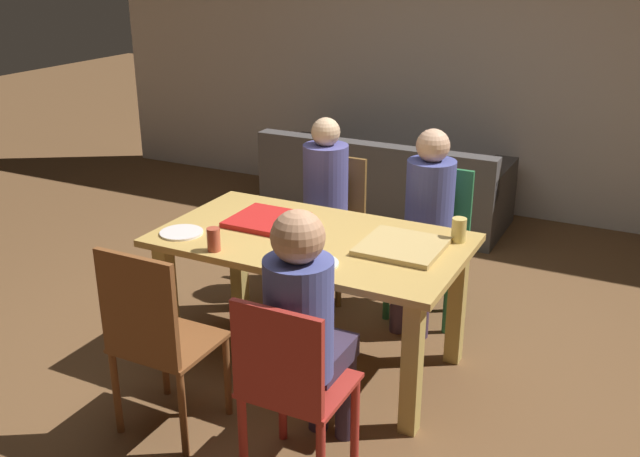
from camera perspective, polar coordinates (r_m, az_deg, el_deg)
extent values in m
plane|color=brown|center=(4.25, -0.62, -10.40)|extent=(20.00, 20.00, 0.00)
cube|color=beige|center=(6.54, 12.17, 14.21)|extent=(7.52, 0.12, 2.97)
cube|color=tan|center=(3.91, -0.66, -0.93)|extent=(1.67, 0.95, 0.04)
cube|color=tan|center=(4.16, -12.04, -5.86)|extent=(0.09, 0.09, 0.74)
cube|color=tan|center=(3.53, 7.31, -10.83)|extent=(0.09, 0.09, 0.74)
cube|color=tan|center=(4.70, -6.50, -2.28)|extent=(0.09, 0.09, 0.74)
cube|color=tan|center=(4.14, 10.81, -5.88)|extent=(0.09, 0.09, 0.74)
cylinder|color=brown|center=(4.75, 1.47, -3.75)|extent=(0.04, 0.04, 0.45)
cylinder|color=brown|center=(4.90, -2.49, -2.91)|extent=(0.04, 0.04, 0.45)
cylinder|color=brown|center=(5.05, 3.26, -2.17)|extent=(0.04, 0.04, 0.45)
cylinder|color=brown|center=(5.20, -0.53, -1.44)|extent=(0.04, 0.04, 0.45)
cube|color=brown|center=(4.88, 0.43, 0.00)|extent=(0.43, 0.43, 0.02)
cube|color=brown|center=(4.97, 1.45, 3.28)|extent=(0.41, 0.03, 0.45)
cylinder|color=#2D3C4B|center=(4.68, -0.51, -4.01)|extent=(0.10, 0.10, 0.47)
cylinder|color=#2D3C4B|center=(4.74, -2.11, -3.66)|extent=(0.10, 0.10, 0.47)
cube|color=#2D3C4B|center=(4.72, -0.48, 0.01)|extent=(0.27, 0.34, 0.11)
cylinder|color=#535196|center=(4.78, 0.44, 3.61)|extent=(0.30, 0.30, 0.52)
sphere|color=#DDB48A|center=(4.68, 0.46, 7.67)|extent=(0.19, 0.19, 0.19)
cylinder|color=#2A7341|center=(4.50, 10.07, -5.59)|extent=(0.04, 0.04, 0.45)
cylinder|color=#2A7341|center=(4.61, 5.33, -4.65)|extent=(0.04, 0.04, 0.45)
cylinder|color=#2A7341|center=(4.78, 11.24, -3.99)|extent=(0.04, 0.04, 0.45)
cylinder|color=#2A7341|center=(4.89, 6.76, -3.14)|extent=(0.04, 0.04, 0.45)
cube|color=#2A7341|center=(4.59, 8.50, -1.66)|extent=(0.46, 0.39, 0.02)
cube|color=#2A7341|center=(4.66, 9.37, 1.98)|extent=(0.44, 0.03, 0.49)
cylinder|color=#443145|center=(4.42, 8.08, -5.79)|extent=(0.10, 0.10, 0.47)
cylinder|color=#443145|center=(4.47, 6.26, -5.43)|extent=(0.10, 0.10, 0.47)
cube|color=#443145|center=(4.44, 7.92, -1.61)|extent=(0.27, 0.30, 0.11)
cylinder|color=#4A519A|center=(4.48, 8.72, 2.14)|extent=(0.30, 0.30, 0.52)
sphere|color=#DBA985|center=(4.38, 8.97, 6.52)|extent=(0.21, 0.21, 0.21)
cylinder|color=#AC2D24|center=(3.53, -3.01, -13.34)|extent=(0.04, 0.04, 0.45)
cylinder|color=#AC2D24|center=(3.39, 2.80, -14.99)|extent=(0.04, 0.04, 0.45)
cylinder|color=#AC2D24|center=(3.29, -6.14, -16.37)|extent=(0.04, 0.04, 0.45)
cube|color=#AC2D24|center=(3.20, -1.63, -12.33)|extent=(0.44, 0.41, 0.02)
cube|color=#AC2D24|center=(2.93, -3.45, -10.32)|extent=(0.42, 0.03, 0.45)
cylinder|color=#392C42|center=(3.59, -0.12, -12.49)|extent=(0.10, 0.10, 0.47)
cylinder|color=#392C42|center=(3.54, 2.05, -13.07)|extent=(0.10, 0.10, 0.47)
cube|color=#392C42|center=(3.29, -0.21, -9.99)|extent=(0.27, 0.34, 0.11)
cylinder|color=#4A529A|center=(3.03, -1.69, -7.16)|extent=(0.30, 0.30, 0.54)
sphere|color=tan|center=(2.87, -1.77, -0.67)|extent=(0.23, 0.23, 0.23)
cylinder|color=brown|center=(3.94, -12.29, -9.92)|extent=(0.04, 0.04, 0.45)
cylinder|color=brown|center=(3.73, -7.38, -11.51)|extent=(0.04, 0.04, 0.45)
cylinder|color=brown|center=(3.71, -15.88, -12.42)|extent=(0.04, 0.04, 0.45)
cylinder|color=brown|center=(3.48, -10.84, -14.33)|extent=(0.04, 0.04, 0.45)
cube|color=brown|center=(3.58, -11.89, -8.83)|extent=(0.45, 0.42, 0.02)
cube|color=brown|center=(3.33, -14.30, -6.23)|extent=(0.43, 0.03, 0.52)
cube|color=red|center=(4.12, -4.27, 0.68)|extent=(0.39, 0.39, 0.03)
cube|color=tan|center=(3.76, 6.54, -1.42)|extent=(0.42, 0.42, 0.03)
cylinder|color=white|center=(4.02, -10.96, -0.32)|extent=(0.24, 0.24, 0.01)
cylinder|color=white|center=(3.56, -0.30, -2.77)|extent=(0.23, 0.23, 0.01)
cone|color=gold|center=(3.56, -0.30, -2.56)|extent=(0.13, 0.13, 0.02)
cylinder|color=#BA4C35|center=(3.74, -8.45, -0.87)|extent=(0.07, 0.07, 0.12)
cylinder|color=#E3C567|center=(3.89, 10.98, -0.11)|extent=(0.08, 0.08, 0.13)
cube|color=#4E4A48|center=(6.39, 5.24, 2.63)|extent=(2.10, 0.84, 0.40)
cube|color=#4E4A48|center=(5.98, 4.13, 5.12)|extent=(2.10, 0.16, 0.35)
cube|color=#4E4A48|center=(6.70, -2.29, 6.17)|extent=(0.20, 0.80, 0.18)
cube|color=#4E4A48|center=(6.04, 13.74, 3.89)|extent=(0.20, 0.80, 0.18)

